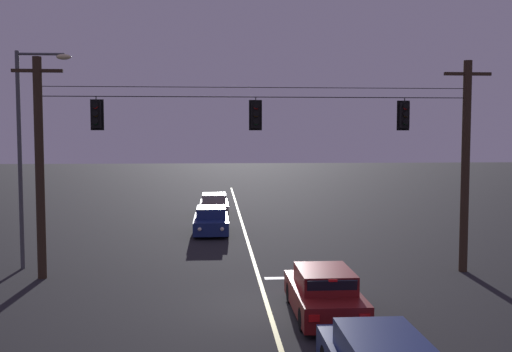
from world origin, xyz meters
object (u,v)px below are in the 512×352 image
street_lamp_corner (27,140)px  traffic_light_leftmost (96,115)px  traffic_light_centre (405,115)px  car_oncoming_lead (211,221)px  car_waiting_near_lane (324,294)px  traffic_light_left_inner (256,115)px  car_oncoming_trailing (214,205)px

street_lamp_corner → traffic_light_leftmost: bearing=-29.4°
traffic_light_centre → car_oncoming_lead: traffic_light_centre is taller
traffic_light_leftmost → traffic_light_centre: (11.36, 0.00, 0.00)m
car_waiting_near_lane → traffic_light_centre: bearing=52.2°
traffic_light_left_inner → car_oncoming_lead: 11.01m
car_waiting_near_lane → traffic_light_leftmost: bearing=145.4°
traffic_light_left_inner → car_waiting_near_lane: 7.55m
traffic_light_leftmost → car_oncoming_trailing: (4.20, 16.47, -5.32)m
car_oncoming_trailing → traffic_light_leftmost: bearing=-104.3°
car_oncoming_trailing → street_lamp_corner: street_lamp_corner is taller
traffic_light_leftmost → car_oncoming_trailing: size_ratio=0.28×
traffic_light_left_inner → car_oncoming_lead: size_ratio=0.28×
traffic_light_left_inner → street_lamp_corner: size_ratio=0.14×
traffic_light_left_inner → traffic_light_leftmost: bearing=180.0°
traffic_light_leftmost → car_waiting_near_lane: size_ratio=0.28×
traffic_light_leftmost → traffic_light_centre: 11.36m
traffic_light_leftmost → car_oncoming_trailing: bearing=75.7°
traffic_light_left_inner → street_lamp_corner: street_lamp_corner is taller
car_oncoming_trailing → street_lamp_corner: (-7.17, -14.79, 4.40)m
car_waiting_near_lane → car_oncoming_trailing: 21.81m
traffic_light_leftmost → car_oncoming_trailing: traffic_light_leftmost is taller
car_oncoming_trailing → car_waiting_near_lane: bearing=-81.6°
car_oncoming_lead → car_oncoming_trailing: (0.15, 6.99, 0.00)m
car_waiting_near_lane → car_oncoming_trailing: (-3.20, 21.57, -0.00)m
traffic_light_centre → car_waiting_near_lane: (-3.96, -5.10, -5.32)m
car_oncoming_trailing → traffic_light_left_inner: bearing=-84.5°
traffic_light_left_inner → street_lamp_corner: (-8.75, 1.68, -0.92)m
car_waiting_near_lane → car_oncoming_lead: 14.96m
car_oncoming_trailing → street_lamp_corner: size_ratio=0.52×
traffic_light_left_inner → car_oncoming_trailing: bearing=95.5°
traffic_light_left_inner → car_waiting_near_lane: (1.63, -5.10, -5.32)m
traffic_light_left_inner → car_oncoming_trailing: traffic_light_left_inner is taller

